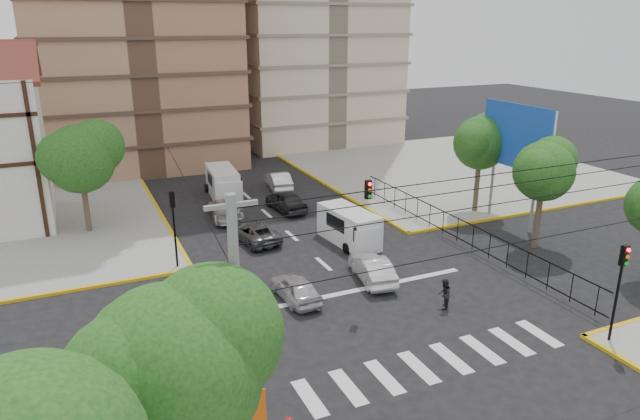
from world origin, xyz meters
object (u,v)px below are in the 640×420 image
district_sign (251,419)px  van_right_lane (351,228)px  car_silver_front_left (296,288)px  van_left_lane (223,184)px  car_white_front_right (372,269)px  traffic_light_nw (173,217)px  pedestrian_crosswalk (444,294)px  traffic_light_se (620,277)px

district_sign → van_right_lane: district_sign is taller
car_silver_front_left → van_left_lane: bearing=-97.4°
van_right_lane → car_silver_front_left: van_right_lane is taller
van_right_lane → car_silver_front_left: (-5.96, -5.60, -0.41)m
van_right_lane → car_white_front_right: (-1.37, -5.22, -0.37)m
traffic_light_nw → car_white_front_right: (9.27, -5.87, -2.43)m
district_sign → van_left_lane: district_sign is taller
car_silver_front_left → pedestrian_crosswalk: pedestrian_crosswalk is taller
van_right_lane → van_left_lane: 13.95m
van_right_lane → car_silver_front_left: size_ratio=1.33×
district_sign → car_silver_front_left: 12.32m
van_right_lane → car_white_front_right: size_ratio=1.20×
traffic_light_se → car_silver_front_left: traffic_light_se is taller
traffic_light_se → traffic_light_nw: bearing=135.0°
car_silver_front_left → traffic_light_se: bearing=136.3°
traffic_light_nw → car_white_front_right: 11.24m
traffic_light_nw → car_silver_front_left: 8.20m
traffic_light_se → car_white_front_right: traffic_light_se is taller
traffic_light_se → pedestrian_crosswalk: bearing=130.6°
traffic_light_nw → car_silver_front_left: traffic_light_nw is taller
van_left_lane → district_sign: bearing=-98.5°
pedestrian_crosswalk → car_silver_front_left: bearing=-75.1°
van_left_lane → traffic_light_se: bearing=-66.3°
traffic_light_se → van_right_lane: 15.88m
traffic_light_nw → pedestrian_crosswalk: (10.88, -10.08, -2.34)m
van_right_lane → pedestrian_crosswalk: 9.43m
traffic_light_se → car_silver_front_left: 14.58m
car_silver_front_left → traffic_light_nw: bearing=-56.4°
traffic_light_se → van_left_lane: bearing=108.7°
traffic_light_nw → pedestrian_crosswalk: 15.02m
car_white_front_right → pedestrian_crosswalk: 4.51m
traffic_light_nw → traffic_light_se: bearing=-45.0°
traffic_light_nw → car_silver_front_left: bearing=-53.2°
van_right_lane → district_sign: bearing=-131.5°
van_left_lane → car_silver_front_left: (-1.40, -18.78, -0.46)m
car_white_front_right → pedestrian_crosswalk: pedestrian_crosswalk is taller
van_right_lane → car_white_front_right: van_right_lane is taller
traffic_light_se → car_white_front_right: bearing=123.0°
van_right_lane → car_white_front_right: 5.40m
traffic_light_se → van_right_lane: traffic_light_se is taller
traffic_light_nw → pedestrian_crosswalk: size_ratio=2.85×
van_left_lane → traffic_light_nw: bearing=-110.9°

